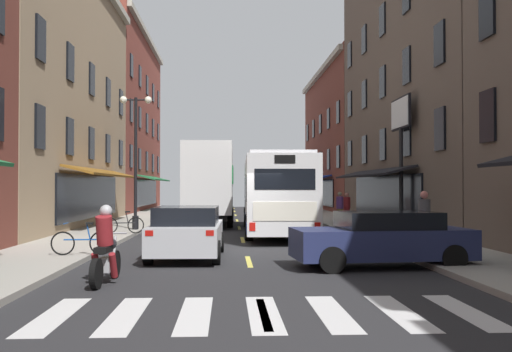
# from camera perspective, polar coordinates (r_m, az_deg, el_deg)

# --- Properties ---
(ground_plane) EXTENTS (34.80, 80.00, 0.10)m
(ground_plane) POSITION_cam_1_polar(r_m,az_deg,el_deg) (19.50, -1.09, -7.21)
(ground_plane) COLOR #28282B
(lane_centre_dashes) EXTENTS (0.14, 73.90, 0.01)m
(lane_centre_dashes) POSITION_cam_1_polar(r_m,az_deg,el_deg) (19.24, -1.06, -7.13)
(lane_centre_dashes) COLOR #DBCC4C
(lane_centre_dashes) RESTS_ON ground
(crosswalk_near) EXTENTS (7.10, 2.80, 0.01)m
(crosswalk_near) POSITION_cam_1_polar(r_m,az_deg,el_deg) (9.61, 0.77, -13.28)
(crosswalk_near) COLOR silver
(crosswalk_near) RESTS_ON ground
(sidewalk_left) EXTENTS (3.00, 80.00, 0.14)m
(sidewalk_left) POSITION_cam_1_polar(r_m,az_deg,el_deg) (20.19, -18.19, -6.60)
(sidewalk_left) COLOR #A39E93
(sidewalk_left) RESTS_ON ground
(sidewalk_right) EXTENTS (3.00, 80.00, 0.14)m
(sidewalk_right) POSITION_cam_1_polar(r_m,az_deg,el_deg) (20.53, 15.72, -6.52)
(sidewalk_right) COLOR #A39E93
(sidewalk_right) RESTS_ON ground
(billboard_sign) EXTENTS (0.40, 2.59, 5.84)m
(billboard_sign) POSITION_cam_1_polar(r_m,az_deg,el_deg) (26.50, 13.98, 4.31)
(billboard_sign) COLOR black
(billboard_sign) RESTS_ON sidewalk_right
(transit_bus) EXTENTS (2.86, 12.22, 3.33)m
(transit_bus) POSITION_cam_1_polar(r_m,az_deg,el_deg) (25.69, 1.82, -1.71)
(transit_bus) COLOR white
(transit_bus) RESTS_ON ground
(box_truck) EXTENTS (2.57, 8.04, 4.22)m
(box_truck) POSITION_cam_1_polar(r_m,az_deg,el_deg) (30.87, -4.54, -0.86)
(box_truck) COLOR black
(box_truck) RESTS_ON ground
(sedan_near) EXTENTS (1.99, 4.47, 1.38)m
(sedan_near) POSITION_cam_1_polar(r_m,az_deg,el_deg) (39.37, -3.94, -3.00)
(sedan_near) COLOR silver
(sedan_near) RESTS_ON ground
(sedan_mid) EXTENTS (4.57, 2.27, 1.41)m
(sedan_mid) POSITION_cam_1_polar(r_m,az_deg,el_deg) (15.18, 12.27, -6.00)
(sedan_mid) COLOR navy
(sedan_mid) RESTS_ON ground
(sedan_far) EXTENTS (2.07, 4.36, 1.48)m
(sedan_far) POSITION_cam_1_polar(r_m,az_deg,el_deg) (16.81, -6.73, -5.46)
(sedan_far) COLOR silver
(sedan_far) RESTS_ON ground
(motorcycle_rider) EXTENTS (0.62, 2.07, 1.66)m
(motorcycle_rider) POSITION_cam_1_polar(r_m,az_deg,el_deg) (12.73, -14.47, -7.02)
(motorcycle_rider) COLOR black
(motorcycle_rider) RESTS_ON ground
(bicycle_near) EXTENTS (1.71, 0.48, 0.91)m
(bicycle_near) POSITION_cam_1_polar(r_m,az_deg,el_deg) (16.98, -16.62, -6.21)
(bicycle_near) COLOR black
(bicycle_near) RESTS_ON sidewalk_left
(bicycle_mid) EXTENTS (1.71, 0.48, 0.91)m
(bicycle_mid) POSITION_cam_1_polar(r_m,az_deg,el_deg) (24.37, -12.90, -4.65)
(bicycle_mid) COLOR black
(bicycle_mid) RESTS_ON sidewalk_left
(pedestrian_near) EXTENTS (0.36, 0.51, 1.59)m
(pedestrian_near) POSITION_cam_1_polar(r_m,az_deg,el_deg) (30.90, 8.88, -3.02)
(pedestrian_near) COLOR maroon
(pedestrian_near) RESTS_ON sidewalk_right
(pedestrian_far) EXTENTS (0.36, 0.36, 1.64)m
(pedestrian_far) POSITION_cam_1_polar(r_m,az_deg,el_deg) (29.71, 8.20, -3.09)
(pedestrian_far) COLOR #B29947
(pedestrian_far) RESTS_ON sidewalk_right
(pedestrian_rear) EXTENTS (0.36, 0.36, 1.77)m
(pedestrian_rear) POSITION_cam_1_polar(r_m,az_deg,el_deg) (18.24, 16.13, -4.11)
(pedestrian_rear) COLOR black
(pedestrian_rear) RESTS_ON sidewalk_right
(street_lamp_twin) EXTENTS (1.42, 0.32, 5.95)m
(street_lamp_twin) POSITION_cam_1_polar(r_m,az_deg,el_deg) (26.55, -11.69, 1.93)
(street_lamp_twin) COLOR black
(street_lamp_twin) RESTS_ON sidewalk_left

